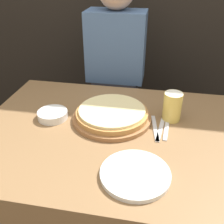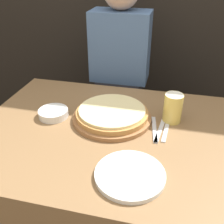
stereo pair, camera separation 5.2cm
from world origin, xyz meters
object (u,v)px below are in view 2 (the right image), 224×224
object	(u,v)px
beer_glass	(173,107)
side_bowl	(53,113)
pizza_on_board	(112,115)
dinner_knife	(160,130)
dinner_plate	(130,175)
diner_person	(120,84)
spoon	(166,131)
fork	(154,129)

from	to	relation	value
beer_glass	side_bowl	distance (m)	0.56
pizza_on_board	dinner_knife	distance (m)	0.23
dinner_plate	diner_person	size ratio (longest dim) A/B	0.19
dinner_plate	dinner_knife	world-z (taller)	dinner_plate
pizza_on_board	dinner_knife	world-z (taller)	pizza_on_board
spoon	diner_person	world-z (taller)	diner_person
side_bowl	spoon	xyz separation A→B (m)	(0.53, -0.00, -0.02)
fork	dinner_plate	bearing A→B (deg)	-100.11
spoon	diner_person	xyz separation A→B (m)	(-0.33, 0.57, -0.07)
fork	dinner_knife	world-z (taller)	same
side_bowl	fork	distance (m)	0.48
diner_person	fork	bearing A→B (deg)	-64.10
fork	spoon	size ratio (longest dim) A/B	1.17
dinner_plate	beer_glass	bearing A→B (deg)	72.85
side_bowl	dinner_knife	xyz separation A→B (m)	(0.51, -0.00, -0.02)
beer_glass	fork	bearing A→B (deg)	-126.56
pizza_on_board	fork	world-z (taller)	pizza_on_board
side_bowl	spoon	world-z (taller)	side_bowl
dinner_plate	side_bowl	xyz separation A→B (m)	(-0.43, 0.31, 0.01)
pizza_on_board	dinner_knife	bearing A→B (deg)	-10.11
side_bowl	diner_person	world-z (taller)	diner_person
spoon	dinner_knife	bearing A→B (deg)	180.00
pizza_on_board	dinner_knife	size ratio (longest dim) A/B	1.80
diner_person	beer_glass	bearing A→B (deg)	-54.05
dinner_plate	fork	distance (m)	0.32
dinner_plate	spoon	xyz separation A→B (m)	(0.11, 0.31, -0.01)
beer_glass	diner_person	bearing A→B (deg)	125.95
pizza_on_board	dinner_plate	xyz separation A→B (m)	(0.15, -0.35, -0.02)
pizza_on_board	fork	bearing A→B (deg)	-11.32
pizza_on_board	beer_glass	distance (m)	0.28
fork	diner_person	xyz separation A→B (m)	(-0.28, 0.57, -0.07)
dinner_knife	beer_glass	bearing A→B (deg)	64.61
beer_glass	dinner_knife	xyz separation A→B (m)	(-0.04, -0.09, -0.07)
pizza_on_board	spoon	world-z (taller)	pizza_on_board
fork	beer_glass	bearing A→B (deg)	53.44
dinner_knife	diner_person	xyz separation A→B (m)	(-0.30, 0.57, -0.07)
dinner_knife	fork	bearing A→B (deg)	180.00
pizza_on_board	dinner_plate	size ratio (longest dim) A/B	1.48
pizza_on_board	dinner_knife	xyz separation A→B (m)	(0.23, -0.04, -0.02)
dinner_plate	spoon	world-z (taller)	dinner_plate
side_bowl	dinner_plate	bearing A→B (deg)	-36.15
fork	diner_person	distance (m)	0.64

